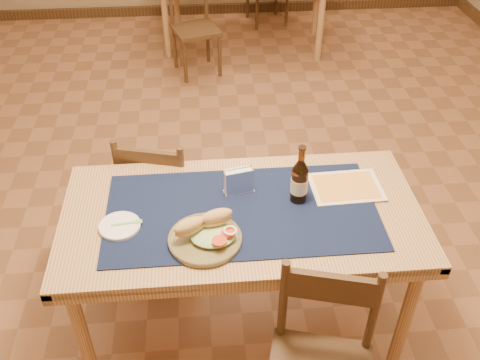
{
  "coord_description": "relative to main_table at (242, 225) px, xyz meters",
  "views": [
    {
      "loc": [
        -0.16,
        -2.56,
        2.34
      ],
      "look_at": [
        0.0,
        -0.7,
        0.85
      ],
      "focal_mm": 40.0,
      "sensor_mm": 36.0,
      "label": 1
    }
  ],
  "objects": [
    {
      "name": "baseboard",
      "position": [
        0.0,
        0.8,
        -0.62
      ],
      "size": [
        6.0,
        7.0,
        0.1
      ],
      "color": "#452E18",
      "rests_on": "ground"
    },
    {
      "name": "room",
      "position": [
        0.0,
        0.8,
        0.73
      ],
      "size": [
        6.04,
        7.04,
        2.84
      ],
      "color": "#8F5E3E",
      "rests_on": "ground"
    },
    {
      "name": "main_table",
      "position": [
        0.0,
        0.0,
        0.0
      ],
      "size": [
        1.6,
        0.8,
        0.75
      ],
      "color": "tan",
      "rests_on": "ground"
    },
    {
      "name": "sandwich_plate",
      "position": [
        -0.16,
        -0.17,
        0.12
      ],
      "size": [
        0.31,
        0.31,
        0.12
      ],
      "color": "olive",
      "rests_on": "placemat"
    },
    {
      "name": "side_plate",
      "position": [
        -0.53,
        -0.06,
        0.1
      ],
      "size": [
        0.18,
        0.18,
        0.01
      ],
      "color": "white",
      "rests_on": "placemat"
    },
    {
      "name": "chair_back_near",
      "position": [
        -0.17,
        2.87,
        -0.24
      ],
      "size": [
        0.48,
        0.48,
        0.83
      ],
      "color": "#452E18",
      "rests_on": "ground"
    },
    {
      "name": "fork",
      "position": [
        -0.49,
        -0.05,
        0.1
      ],
      "size": [
        0.13,
        0.03,
        0.0
      ],
      "color": "#72C069",
      "rests_on": "side_plate"
    },
    {
      "name": "chair_main_far",
      "position": [
        -0.4,
        0.54,
        -0.22
      ],
      "size": [
        0.48,
        0.48,
        0.86
      ],
      "color": "#452E18",
      "rests_on": "ground"
    },
    {
      "name": "beer_bottle",
      "position": [
        0.26,
        0.06,
        0.2
      ],
      "size": [
        0.08,
        0.08,
        0.29
      ],
      "color": "#49280D",
      "rests_on": "placemat"
    },
    {
      "name": "napkin_holder",
      "position": [
        -0.0,
        0.13,
        0.15
      ],
      "size": [
        0.15,
        0.08,
        0.13
      ],
      "color": "silver",
      "rests_on": "placemat"
    },
    {
      "name": "menu_card",
      "position": [
        0.5,
        0.12,
        0.09
      ],
      "size": [
        0.34,
        0.25,
        0.01
      ],
      "color": "#F8DDBB",
      "rests_on": "placemat"
    },
    {
      "name": "placemat",
      "position": [
        0.0,
        0.0,
        0.09
      ],
      "size": [
        1.2,
        0.6,
        0.01
      ],
      "primitive_type": "cube",
      "color": "#101B3E",
      "rests_on": "main_table"
    }
  ]
}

